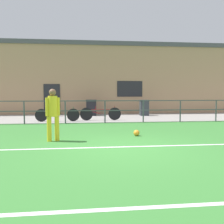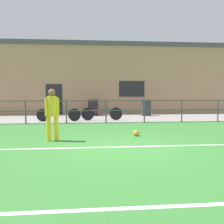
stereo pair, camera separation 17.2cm
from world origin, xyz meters
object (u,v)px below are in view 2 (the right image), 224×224
Objects in this scene: bicycle_parked_1 at (102,114)px; bicycle_parked_0 at (59,115)px; spectator_child at (54,106)px; trash_bin_1 at (146,108)px; player_striker at (52,111)px; trash_bin_0 at (93,108)px; soccer_ball_spare at (136,133)px.

bicycle_parked_0 is at bearing -172.88° from bicycle_parked_1.
spectator_child is 5.98m from trash_bin_1.
player_striker is 1.46× the size of spectator_child.
player_striker reaches higher than bicycle_parked_0.
bicycle_parked_0 is 2.27× the size of trash_bin_1.
player_striker is 1.63× the size of trash_bin_0.
trash_bin_0 is (1.90, 3.13, 0.18)m from bicycle_parked_0.
soccer_ball_spare is at bearing -5.18° from player_striker.
trash_bin_1 is (5.97, -0.30, -0.14)m from spectator_child.
spectator_child is at bearing 116.24° from soccer_ball_spare.
player_striker reaches higher than bicycle_parked_1.
trash_bin_1 is (3.46, -0.41, -0.01)m from trash_bin_0.
spectator_child is at bearing 177.08° from trash_bin_1.
player_striker is at bearing -167.61° from soccer_ball_spare.
soccer_ball_spare is 5.79m from bicycle_parked_0.
bicycle_parked_0 is 1.03× the size of bicycle_parked_1.
bicycle_parked_0 is at bearing -153.10° from trash_bin_1.
trash_bin_1 is (3.05, 2.43, 0.15)m from bicycle_parked_1.
trash_bin_1 is at bearing 74.26° from soccer_ball_spare.
bicycle_parked_1 is 3.90m from trash_bin_1.
spectator_child is (-0.96, 8.45, -0.28)m from player_striker.
player_striker reaches higher than spectator_child.
bicycle_parked_1 is (2.92, -2.73, -0.30)m from spectator_child.
trash_bin_0 is at bearing 98.21° from bicycle_parked_1.
player_striker is at bearing 102.20° from spectator_child.
soccer_ball_spare is at bearing -79.61° from bicycle_parked_1.
soccer_ball_spare is 0.10× the size of bicycle_parked_1.
spectator_child reaches higher than bicycle_parked_1.
soccer_ball_spare is at bearing 121.96° from spectator_child.
trash_bin_1 is (5.36, 2.72, 0.17)m from bicycle_parked_0.
trash_bin_0 is 3.48m from trash_bin_1.
trash_bin_0 is (1.55, 8.55, -0.42)m from player_striker.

